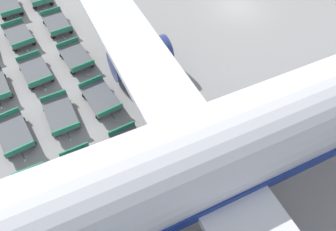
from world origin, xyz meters
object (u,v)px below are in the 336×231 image
object	(u,v)px
baggage_dolly_row_near_col_d	(14,134)
baggage_dolly_row_mid_b_col_b	(57,23)
baggage_dolly_row_near_col_e	(36,195)
baggage_dolly_row_mid_b_col_d	(101,98)
baggage_dolly_row_mid_a_col_d	(61,115)
baggage_dolly_row_mid_a_col_b	(19,35)
baggage_dolly_row_mid_a_col_c	(35,71)
baggage_dolly_row_mid_a_col_e	(84,173)
baggage_dolly_row_mid_b_col_e	(133,150)
baggage_dolly_row_mid_a_col_a	(8,6)
baggage_dolly_row_mid_b_col_c	(76,57)
airplane	(229,146)

from	to	relation	value
baggage_dolly_row_near_col_d	baggage_dolly_row_mid_b_col_b	bearing A→B (deg)	159.76
baggage_dolly_row_near_col_e	baggage_dolly_row_mid_b_col_d	xyz separation A→B (m)	(-5.41, 4.45, 0.00)
baggage_dolly_row_mid_a_col_d	baggage_dolly_row_mid_a_col_b	bearing A→B (deg)	-167.24
baggage_dolly_row_mid_a_col_d	baggage_dolly_row_mid_a_col_c	bearing A→B (deg)	-165.74
baggage_dolly_row_near_col_e	baggage_dolly_row_mid_b_col_d	size ratio (longest dim) A/B	1.00
baggage_dolly_row_near_col_e	baggage_dolly_row_mid_a_col_e	xyz separation A→B (m)	(-0.47, 2.51, 0.00)
baggage_dolly_row_mid_a_col_b	baggage_dolly_row_mid_b_col_d	world-z (taller)	same
baggage_dolly_row_mid_a_col_e	baggage_dolly_row_mid_b_col_e	distance (m)	2.91
baggage_dolly_row_mid_a_col_d	baggage_dolly_row_mid_b_col_b	bearing A→B (deg)	174.41
baggage_dolly_row_near_col_d	baggage_dolly_row_mid_a_col_d	size ratio (longest dim) A/B	1.00
baggage_dolly_row_mid_b_col_b	baggage_dolly_row_near_col_d	bearing A→B (deg)	-20.24
baggage_dolly_row_mid_a_col_b	baggage_dolly_row_mid_a_col_c	size ratio (longest dim) A/B	1.00
baggage_dolly_row_near_col_d	baggage_dolly_row_mid_a_col_e	xyz separation A→B (m)	(3.83, 3.39, 0.00)
baggage_dolly_row_mid_b_col_d	baggage_dolly_row_mid_a_col_a	bearing A→B (deg)	-157.66
baggage_dolly_row_mid_a_col_c	baggage_dolly_row_near_col_d	bearing A→B (deg)	-18.01
baggage_dolly_row_mid_a_col_b	baggage_dolly_row_mid_a_col_c	xyz separation A→B (m)	(4.34, 0.86, 0.00)
baggage_dolly_row_mid_b_col_c	baggage_dolly_row_mid_b_col_d	bearing A→B (deg)	11.18
baggage_dolly_row_near_col_d	baggage_dolly_row_mid_a_col_c	bearing A→B (deg)	161.99
airplane	baggage_dolly_row_mid_a_col_a	size ratio (longest dim) A/B	11.96
baggage_dolly_row_mid_a_col_c	baggage_dolly_row_mid_b_col_d	distance (m)	5.37
baggage_dolly_row_mid_a_col_b	baggage_dolly_row_mid_b_col_b	bearing A→B (deg)	101.52
baggage_dolly_row_mid_a_col_a	baggage_dolly_row_mid_a_col_e	xyz separation A→B (m)	(17.47, 3.21, 0.00)
baggage_dolly_row_mid_a_col_b	baggage_dolly_row_mid_a_col_e	world-z (taller)	same
baggage_dolly_row_mid_a_col_e	baggage_dolly_row_mid_b_col_e	world-z (taller)	same
airplane	baggage_dolly_row_near_col_d	size ratio (longest dim) A/B	11.95
baggage_dolly_row_mid_a_col_e	baggage_dolly_row_mid_b_col_b	world-z (taller)	same
baggage_dolly_row_mid_a_col_d	baggage_dolly_row_mid_b_col_b	xyz separation A→B (m)	(-9.34, 0.91, 0.00)
baggage_dolly_row_near_col_e	baggage_dolly_row_mid_b_col_c	world-z (taller)	same
baggage_dolly_row_mid_a_col_c	baggage_dolly_row_mid_b_col_d	world-z (taller)	same
baggage_dolly_row_near_col_d	baggage_dolly_row_mid_a_col_e	world-z (taller)	same
baggage_dolly_row_mid_a_col_b	baggage_dolly_row_mid_a_col_d	distance (m)	8.97
baggage_dolly_row_mid_b_col_d	baggage_dolly_row_near_col_d	bearing A→B (deg)	-78.27
baggage_dolly_row_mid_a_col_c	baggage_dolly_row_mid_b_col_e	distance (m)	9.48
baggage_dolly_row_mid_b_col_b	baggage_dolly_row_near_col_e	bearing A→B (deg)	-11.08
airplane	baggage_dolly_row_mid_a_col_d	distance (m)	10.69
baggage_dolly_row_mid_a_col_c	baggage_dolly_row_mid_a_col_d	bearing A→B (deg)	14.26
baggage_dolly_row_mid_a_col_b	baggage_dolly_row_mid_b_col_e	xyz separation A→B (m)	(12.61, 5.48, 0.00)
baggage_dolly_row_near_col_e	baggage_dolly_row_mid_b_col_c	bearing A→B (deg)	160.06
baggage_dolly_row_mid_a_col_a	baggage_dolly_row_mid_a_col_c	size ratio (longest dim) A/B	1.00
baggage_dolly_row_mid_a_col_a	baggage_dolly_row_mid_b_col_d	world-z (taller)	same
baggage_dolly_row_mid_a_col_b	baggage_dolly_row_mid_a_col_d	world-z (taller)	same
baggage_dolly_row_mid_b_col_d	baggage_dolly_row_mid_b_col_e	xyz separation A→B (m)	(4.38, 0.92, 0.00)
baggage_dolly_row_near_col_d	baggage_dolly_row_mid_a_col_b	world-z (taller)	same
airplane	baggage_dolly_row_mid_b_col_d	xyz separation A→B (m)	(-7.59, -4.84, -3.04)
baggage_dolly_row_mid_a_col_a	baggage_dolly_row_mid_b_col_c	size ratio (longest dim) A/B	1.00
baggage_dolly_row_mid_a_col_c	baggage_dolly_row_mid_b_col_e	bearing A→B (deg)	29.18
baggage_dolly_row_mid_a_col_b	baggage_dolly_row_mid_a_col_e	xyz separation A→B (m)	(13.17, 2.62, 0.00)
baggage_dolly_row_mid_a_col_c	baggage_dolly_row_mid_b_col_d	size ratio (longest dim) A/B	1.00
baggage_dolly_row_mid_a_col_a	baggage_dolly_row_mid_b_col_c	distance (m)	9.14
baggage_dolly_row_mid_b_col_c	baggage_dolly_row_mid_b_col_e	xyz separation A→B (m)	(8.82, 1.80, 0.00)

